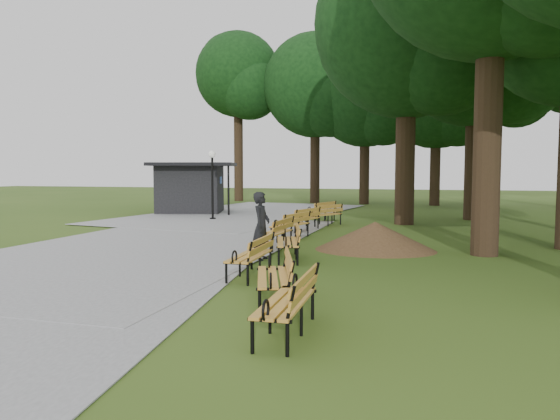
% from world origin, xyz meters
% --- Properties ---
extents(ground, '(100.00, 100.00, 0.00)m').
position_xyz_m(ground, '(0.00, 0.00, 0.00)').
color(ground, '#314D16').
rests_on(ground, ground).
extents(path, '(12.00, 38.00, 0.06)m').
position_xyz_m(path, '(-4.00, 3.00, 0.03)').
color(path, gray).
rests_on(path, ground).
extents(person, '(0.43, 0.64, 1.70)m').
position_xyz_m(person, '(-0.13, 0.97, 0.85)').
color(person, black).
rests_on(person, ground).
extents(kiosk, '(4.89, 4.50, 2.59)m').
position_xyz_m(kiosk, '(-7.72, 13.73, 1.30)').
color(kiosk, black).
rests_on(kiosk, ground).
extents(lamp_post, '(0.32, 0.32, 3.09)m').
position_xyz_m(lamp_post, '(-5.18, 10.42, 2.23)').
color(lamp_post, black).
rests_on(lamp_post, ground).
extents(dirt_mound, '(2.81, 2.81, 0.79)m').
position_xyz_m(dirt_mound, '(2.50, 3.27, 0.40)').
color(dirt_mound, '#47301C').
rests_on(dirt_mound, ground).
extents(bench_0, '(0.65, 1.90, 0.88)m').
position_xyz_m(bench_0, '(1.88, -4.72, 0.44)').
color(bench_0, '#C3852D').
rests_on(bench_0, ground).
extents(bench_1, '(1.15, 2.00, 0.88)m').
position_xyz_m(bench_1, '(1.27, -3.12, 0.44)').
color(bench_1, '#C3852D').
rests_on(bench_1, ground).
extents(bench_2, '(0.64, 1.90, 0.88)m').
position_xyz_m(bench_2, '(0.23, -1.14, 0.44)').
color(bench_2, '#C3852D').
rests_on(bench_2, ground).
extents(bench_3, '(1.10, 2.00, 0.88)m').
position_xyz_m(bench_3, '(0.50, 1.14, 0.44)').
color(bench_3, '#C3852D').
rests_on(bench_3, ground).
extents(bench_4, '(0.80, 1.95, 0.88)m').
position_xyz_m(bench_4, '(-0.31, 2.91, 0.44)').
color(bench_4, '#C3852D').
rests_on(bench_4, ground).
extents(bench_5, '(1.15, 2.00, 0.88)m').
position_xyz_m(bench_5, '(-0.37, 5.07, 0.44)').
color(bench_5, '#C3852D').
rests_on(bench_5, ground).
extents(bench_6, '(1.22, 2.00, 0.88)m').
position_xyz_m(bench_6, '(-0.42, 7.12, 0.44)').
color(bench_6, '#C3852D').
rests_on(bench_6, ground).
extents(bench_7, '(1.48, 1.97, 0.88)m').
position_xyz_m(bench_7, '(0.03, 9.25, 0.44)').
color(bench_7, '#C3852D').
rests_on(bench_7, ground).
extents(bench_8, '(1.29, 2.00, 0.88)m').
position_xyz_m(bench_8, '(-0.42, 10.99, 0.44)').
color(bench_8, '#C3852D').
rests_on(bench_8, ground).
extents(lawn_tree_2, '(7.47, 7.47, 11.77)m').
position_xyz_m(lawn_tree_2, '(3.13, 10.63, 7.99)').
color(lawn_tree_2, black).
rests_on(lawn_tree_2, ground).
extents(lawn_tree_4, '(7.32, 7.32, 11.45)m').
position_xyz_m(lawn_tree_4, '(6.04, 13.47, 7.74)').
color(lawn_tree_4, black).
rests_on(lawn_tree_4, ground).
extents(tree_backdrop, '(37.13, 10.00, 16.49)m').
position_xyz_m(tree_backdrop, '(6.28, 23.01, 8.25)').
color(tree_backdrop, black).
rests_on(tree_backdrop, ground).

